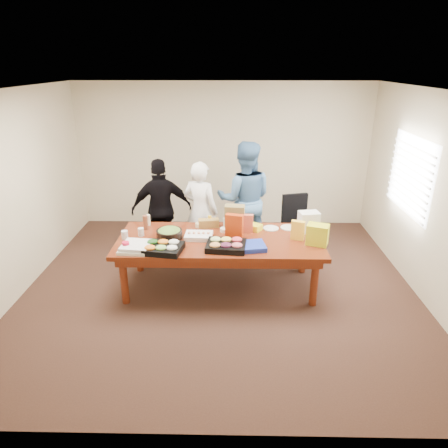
{
  "coord_description": "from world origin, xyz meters",
  "views": [
    {
      "loc": [
        0.16,
        -5.04,
        3.01
      ],
      "look_at": [
        0.06,
        0.1,
        0.93
      ],
      "focal_mm": 32.21,
      "sensor_mm": 36.0,
      "label": 1
    }
  ],
  "objects_px": {
    "person_right": "(245,199)",
    "salad_bowl": "(169,234)",
    "office_chair": "(295,230)",
    "person_center": "(201,211)",
    "sheet_cake": "(199,236)",
    "conference_table": "(220,263)"
  },
  "relations": [
    {
      "from": "person_center",
      "to": "person_right",
      "type": "xyz_separation_m",
      "value": [
        0.71,
        0.18,
        0.14
      ]
    },
    {
      "from": "person_center",
      "to": "salad_bowl",
      "type": "height_order",
      "value": "person_center"
    },
    {
      "from": "office_chair",
      "to": "person_right",
      "type": "xyz_separation_m",
      "value": [
        -0.81,
        0.23,
        0.44
      ]
    },
    {
      "from": "conference_table",
      "to": "person_center",
      "type": "height_order",
      "value": "person_center"
    },
    {
      "from": "person_right",
      "to": "sheet_cake",
      "type": "relative_size",
      "value": 5.04
    },
    {
      "from": "person_right",
      "to": "person_center",
      "type": "bearing_deg",
      "value": 15.73
    },
    {
      "from": "conference_table",
      "to": "person_right",
      "type": "height_order",
      "value": "person_right"
    },
    {
      "from": "salad_bowl",
      "to": "office_chair",
      "type": "bearing_deg",
      "value": 25.45
    },
    {
      "from": "office_chair",
      "to": "person_right",
      "type": "relative_size",
      "value": 0.53
    },
    {
      "from": "sheet_cake",
      "to": "salad_bowl",
      "type": "relative_size",
      "value": 1.04
    },
    {
      "from": "person_right",
      "to": "salad_bowl",
      "type": "distance_m",
      "value": 1.55
    },
    {
      "from": "person_right",
      "to": "salad_bowl",
      "type": "xyz_separation_m",
      "value": [
        -1.07,
        -1.12,
        -0.13
      ]
    },
    {
      "from": "sheet_cake",
      "to": "person_right",
      "type": "bearing_deg",
      "value": 61.41
    },
    {
      "from": "conference_table",
      "to": "person_center",
      "type": "distance_m",
      "value": 1.09
    },
    {
      "from": "office_chair",
      "to": "sheet_cake",
      "type": "xyz_separation_m",
      "value": [
        -1.47,
        -0.89,
        0.28
      ]
    },
    {
      "from": "salad_bowl",
      "to": "person_center",
      "type": "bearing_deg",
      "value": 68.92
    },
    {
      "from": "person_center",
      "to": "person_right",
      "type": "relative_size",
      "value": 0.85
    },
    {
      "from": "salad_bowl",
      "to": "conference_table",
      "type": "bearing_deg",
      "value": -0.71
    },
    {
      "from": "person_right",
      "to": "sheet_cake",
      "type": "bearing_deg",
      "value": 60.83
    },
    {
      "from": "conference_table",
      "to": "salad_bowl",
      "type": "xyz_separation_m",
      "value": [
        -0.69,
        0.01,
        0.43
      ]
    },
    {
      "from": "conference_table",
      "to": "salad_bowl",
      "type": "bearing_deg",
      "value": 179.29
    },
    {
      "from": "person_center",
      "to": "salad_bowl",
      "type": "relative_size",
      "value": 4.49
    }
  ]
}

